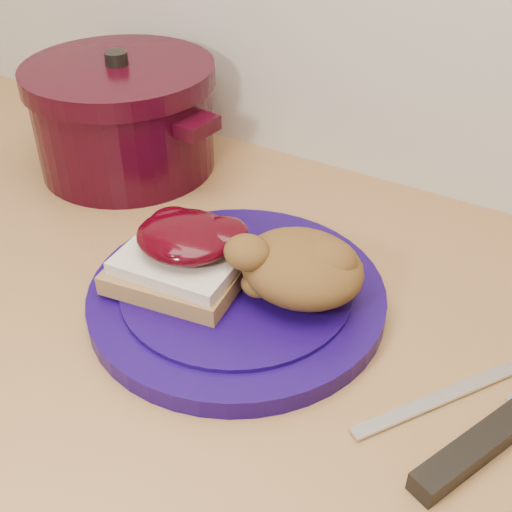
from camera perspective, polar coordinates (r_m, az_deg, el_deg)
The scene contains 7 objects.
plate at distance 0.64m, azimuth -1.70°, elevation -3.57°, with size 0.29×0.29×0.02m, color #150549.
sandwich at distance 0.62m, azimuth -6.50°, elevation 0.16°, with size 0.14×0.13×0.06m.
stuffing_mound at distance 0.60m, azimuth 4.08°, elevation -1.05°, with size 0.12×0.10×0.06m, color brown.
chef_knife at distance 0.56m, azimuth 21.58°, elevation -13.64°, with size 0.15×0.31×0.02m.
butter_knife at distance 0.57m, azimuth 15.78°, elevation -12.16°, with size 0.17×0.01×0.00m, color silver.
dutch_oven at distance 0.87m, azimuth -11.66°, elevation 12.06°, with size 0.29×0.27×0.16m.
pepper_grinder at distance 0.93m, azimuth -11.63°, elevation 13.68°, with size 0.07×0.07×0.14m.
Camera 1 is at (0.25, 1.08, 1.32)m, focal length 45.00 mm.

